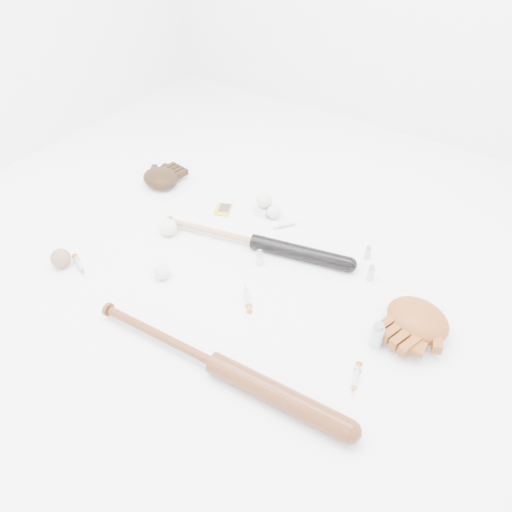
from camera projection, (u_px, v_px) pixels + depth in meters
The scene contains 19 objects.
bat_dark at pixel (254, 241), 2.12m from camera, with size 0.87×0.06×0.06m, color black, non-canonical shape.
bat_wood at pixel (215, 363), 1.64m from camera, with size 1.01×0.07×0.07m, color brown, non-canonical shape.
glove_dark at pixel (161, 178), 2.48m from camera, with size 0.23×0.23×0.08m, color black, non-canonical shape.
glove_tan at pixel (418, 319), 1.77m from camera, with size 0.28×0.28×0.10m, color brown, non-canonical shape.
trading_card at pixel (223, 209), 2.35m from camera, with size 0.07×0.10×0.01m, color gold.
pedestal at pixel (264, 210), 2.32m from camera, with size 0.07×0.07×0.04m, color white.
baseball_on_pedestal at pixel (264, 200), 2.28m from camera, with size 0.08×0.08×0.08m, color silver.
baseball_left at pixel (168, 227), 2.19m from camera, with size 0.08×0.08×0.08m, color silver.
baseball_upper at pixel (274, 212), 2.28m from camera, with size 0.07×0.07×0.07m, color silver.
baseball_mid at pixel (162, 271), 1.98m from camera, with size 0.07×0.07×0.07m, color silver.
baseball_aged at pixel (61, 258), 2.03m from camera, with size 0.08×0.08×0.08m, color #8F6744.
syringe_0 at pixel (79, 265), 2.04m from camera, with size 0.16×0.03×0.02m, color #ADBCC6, non-canonical shape.
syringe_1 at pixel (247, 298), 1.90m from camera, with size 0.17×0.03×0.02m, color #ADBCC6, non-canonical shape.
syringe_2 at pixel (286, 225), 2.25m from camera, with size 0.14×0.02×0.02m, color #ADBCC6, non-canonical shape.
syringe_3 at pixel (356, 378), 1.63m from camera, with size 0.15×0.03×0.02m, color #ADBCC6, non-canonical shape.
vial_0 at pixel (371, 273), 1.97m from camera, with size 0.03×0.03×0.07m, color silver.
vial_1 at pixel (368, 253), 2.07m from camera, with size 0.02×0.02×0.06m, color silver.
vial_2 at pixel (260, 258), 2.04m from camera, with size 0.03×0.03×0.07m, color silver.
vial_3 at pixel (377, 335), 1.71m from camera, with size 0.04×0.04×0.10m, color silver.
Camera 1 is at (0.87, -1.21, 1.39)m, focal length 35.00 mm.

